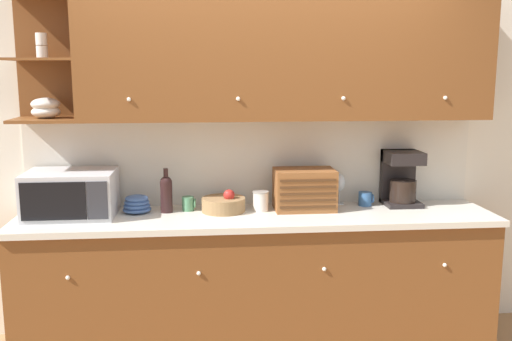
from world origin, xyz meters
TOP-DOWN VIEW (x-y plane):
  - ground_plane at (0.00, 0.00)m, footprint 24.00×24.00m
  - wall_back at (0.00, 0.03)m, footprint 5.51×0.06m
  - counter_unit at (0.00, -0.30)m, footprint 3.13×0.63m
  - backsplash_panel at (0.00, -0.01)m, footprint 3.11×0.01m
  - upper_cabinets at (0.17, -0.17)m, footprint 3.11×0.37m
  - microwave at (-1.20, -0.24)m, footprint 0.56×0.42m
  - bowl_stack_on_counter at (-0.79, -0.19)m, footprint 0.19×0.19m
  - wine_bottle at (-0.60, -0.20)m, footprint 0.08×0.08m
  - mug at (-0.45, -0.16)m, footprint 0.09×0.08m
  - fruit_basket at (-0.22, -0.21)m, footprint 0.29×0.29m
  - storage_canister at (0.03, -0.22)m, footprint 0.11×0.11m
  - bread_box at (0.33, -0.21)m, footprint 0.40×0.27m
  - wine_glass at (0.61, -0.07)m, footprint 0.08×0.08m
  - mug_blue_second at (0.78, -0.14)m, footprint 0.10×0.09m
  - coffee_maker at (1.03, -0.13)m, footprint 0.24×0.25m

SIDE VIEW (x-z plane):
  - ground_plane at x=0.00m, z-range 0.00..0.00m
  - counter_unit at x=0.00m, z-range 0.00..0.91m
  - mug_blue_second at x=0.78m, z-range 0.91..1.01m
  - mug at x=-0.45m, z-range 0.91..1.01m
  - fruit_basket at x=-0.22m, z-range 0.89..1.04m
  - bowl_stack_on_counter at x=-0.79m, z-range 0.91..1.03m
  - storage_canister at x=0.03m, z-range 0.91..1.05m
  - wine_bottle at x=-0.60m, z-range 0.90..1.20m
  - bread_box at x=0.33m, z-range 0.91..1.19m
  - wine_glass at x=0.61m, z-range 0.95..1.17m
  - microwave at x=-1.20m, z-range 0.91..1.21m
  - coffee_maker at x=1.03m, z-range 0.91..1.29m
  - backsplash_panel at x=0.00m, z-range 0.91..1.52m
  - wall_back at x=0.00m, z-range 0.00..2.60m
  - upper_cabinets at x=0.17m, z-range 1.52..2.34m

